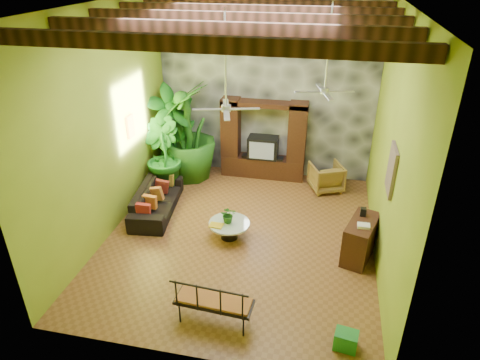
% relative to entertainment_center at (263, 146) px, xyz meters
% --- Properties ---
extents(ground, '(7.00, 7.00, 0.00)m').
position_rel_entertainment_center_xyz_m(ground, '(0.00, -3.14, -0.97)').
color(ground, brown).
rests_on(ground, ground).
extents(ceiling, '(6.00, 7.00, 0.02)m').
position_rel_entertainment_center_xyz_m(ceiling, '(0.00, -3.14, 4.03)').
color(ceiling, silver).
rests_on(ceiling, back_wall).
extents(back_wall, '(6.00, 0.02, 5.00)m').
position_rel_entertainment_center_xyz_m(back_wall, '(0.00, 0.36, 1.53)').
color(back_wall, olive).
rests_on(back_wall, ground).
extents(left_wall, '(0.02, 7.00, 5.00)m').
position_rel_entertainment_center_xyz_m(left_wall, '(-3.00, -3.14, 1.53)').
color(left_wall, olive).
rests_on(left_wall, ground).
extents(right_wall, '(0.02, 7.00, 5.00)m').
position_rel_entertainment_center_xyz_m(right_wall, '(3.00, -3.14, 1.53)').
color(right_wall, olive).
rests_on(right_wall, ground).
extents(stone_accent_wall, '(5.98, 0.10, 4.98)m').
position_rel_entertainment_center_xyz_m(stone_accent_wall, '(0.00, 0.30, 1.53)').
color(stone_accent_wall, '#323439').
rests_on(stone_accent_wall, ground).
extents(ceiling_beams, '(5.95, 5.36, 0.22)m').
position_rel_entertainment_center_xyz_m(ceiling_beams, '(0.00, -3.14, 3.81)').
color(ceiling_beams, '#3D1D13').
rests_on(ceiling_beams, ceiling).
extents(entertainment_center, '(2.40, 0.55, 2.30)m').
position_rel_entertainment_center_xyz_m(entertainment_center, '(0.00, 0.00, 0.00)').
color(entertainment_center, black).
rests_on(entertainment_center, ground).
extents(ceiling_fan_front, '(1.28, 1.28, 1.86)m').
position_rel_entertainment_center_xyz_m(ceiling_fan_front, '(-0.20, -3.54, 2.44)').
color(ceiling_fan_front, '#BABABF').
rests_on(ceiling_fan_front, ceiling).
extents(ceiling_fan_back, '(1.28, 1.28, 1.86)m').
position_rel_entertainment_center_xyz_m(ceiling_fan_back, '(1.60, -1.94, 2.44)').
color(ceiling_fan_back, '#BABABF').
rests_on(ceiling_fan_back, ceiling).
extents(wall_art_mask, '(0.06, 0.32, 0.55)m').
position_rel_entertainment_center_xyz_m(wall_art_mask, '(-2.96, -2.14, 1.13)').
color(wall_art_mask, gold).
rests_on(wall_art_mask, left_wall).
extents(wall_art_painting, '(0.06, 0.70, 0.90)m').
position_rel_entertainment_center_xyz_m(wall_art_painting, '(2.96, -3.74, 1.33)').
color(wall_art_painting, '#244D85').
rests_on(wall_art_painting, right_wall).
extents(sofa, '(1.14, 2.34, 0.66)m').
position_rel_entertainment_center_xyz_m(sofa, '(-2.30, -2.52, -0.64)').
color(sofa, black).
rests_on(sofa, ground).
extents(wicker_armchair, '(1.08, 1.09, 0.76)m').
position_rel_entertainment_center_xyz_m(wicker_armchair, '(1.84, -0.46, -0.58)').
color(wicker_armchair, brown).
rests_on(wicker_armchair, ground).
extents(tall_plant_a, '(1.71, 1.69, 2.72)m').
position_rel_entertainment_center_xyz_m(tall_plant_a, '(-2.51, -0.58, 0.39)').
color(tall_plant_a, '#1B681C').
rests_on(tall_plant_a, ground).
extents(tall_plant_b, '(1.45, 1.42, 2.06)m').
position_rel_entertainment_center_xyz_m(tall_plant_b, '(-2.53, -1.40, 0.06)').
color(tall_plant_b, '#1B6921').
rests_on(tall_plant_b, ground).
extents(tall_plant_c, '(1.66, 1.66, 2.80)m').
position_rel_entertainment_center_xyz_m(tall_plant_c, '(-2.07, -0.49, 0.43)').
color(tall_plant_c, '#236119').
rests_on(tall_plant_c, ground).
extents(coffee_table, '(0.94, 0.94, 0.40)m').
position_rel_entertainment_center_xyz_m(coffee_table, '(-0.24, -3.26, -0.71)').
color(coffee_table, black).
rests_on(coffee_table, ground).
extents(centerpiece_plant, '(0.43, 0.40, 0.40)m').
position_rel_entertainment_center_xyz_m(centerpiece_plant, '(-0.26, -3.24, -0.37)').
color(centerpiece_plant, '#215616').
rests_on(centerpiece_plant, coffee_table).
extents(yellow_tray, '(0.32, 0.23, 0.03)m').
position_rel_entertainment_center_xyz_m(yellow_tray, '(-0.50, -3.45, -0.55)').
color(yellow_tray, '#FFF91B').
rests_on(yellow_tray, coffee_table).
extents(iron_bench, '(1.40, 0.59, 0.57)m').
position_rel_entertainment_center_xyz_m(iron_bench, '(0.09, -5.90, -0.42)').
color(iron_bench, black).
rests_on(iron_bench, ground).
extents(side_console, '(0.82, 1.22, 0.89)m').
position_rel_entertainment_center_xyz_m(side_console, '(2.65, -3.37, -0.52)').
color(side_console, '#331B10').
rests_on(side_console, ground).
extents(green_bin, '(0.41, 0.34, 0.33)m').
position_rel_entertainment_center_xyz_m(green_bin, '(2.36, -5.93, -0.80)').
color(green_bin, '#207B35').
rests_on(green_bin, ground).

